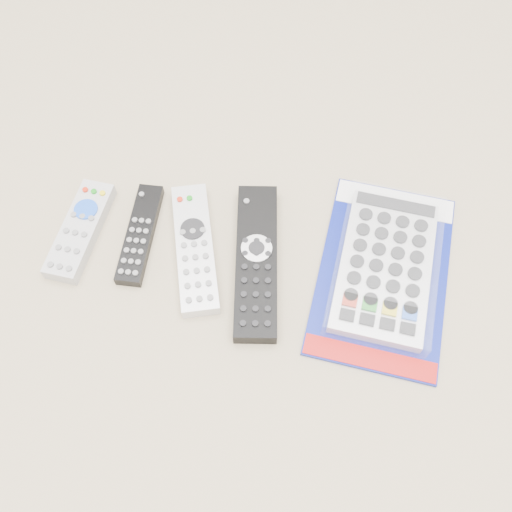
{
  "coord_description": "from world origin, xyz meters",
  "views": [
    {
      "loc": [
        0.04,
        -0.4,
        0.75
      ],
      "look_at": [
        0.02,
        0.0,
        0.01
      ],
      "focal_mm": 40.0,
      "sensor_mm": 36.0,
      "label": 1
    }
  ],
  "objects_px": {
    "remote_slim_black": "(140,234)",
    "jumbo_remote_packaged": "(385,266)",
    "remote_silver_dvd": "(195,248)",
    "remote_small_grey": "(80,230)",
    "remote_large_black": "(256,261)"
  },
  "relations": [
    {
      "from": "remote_small_grey",
      "to": "remote_silver_dvd",
      "type": "height_order",
      "value": "remote_small_grey"
    },
    {
      "from": "jumbo_remote_packaged",
      "to": "remote_slim_black",
      "type": "bearing_deg",
      "value": -175.04
    },
    {
      "from": "remote_small_grey",
      "to": "remote_large_black",
      "type": "height_order",
      "value": "remote_large_black"
    },
    {
      "from": "remote_small_grey",
      "to": "remote_slim_black",
      "type": "distance_m",
      "value": 0.09
    },
    {
      "from": "remote_small_grey",
      "to": "jumbo_remote_packaged",
      "type": "height_order",
      "value": "jumbo_remote_packaged"
    },
    {
      "from": "remote_large_black",
      "to": "jumbo_remote_packaged",
      "type": "xyz_separation_m",
      "value": [
        0.19,
        -0.0,
        0.01
      ]
    },
    {
      "from": "remote_small_grey",
      "to": "remote_slim_black",
      "type": "height_order",
      "value": "remote_small_grey"
    },
    {
      "from": "jumbo_remote_packaged",
      "to": "remote_silver_dvd",
      "type": "bearing_deg",
      "value": -172.65
    },
    {
      "from": "remote_large_black",
      "to": "jumbo_remote_packaged",
      "type": "distance_m",
      "value": 0.19
    },
    {
      "from": "remote_silver_dvd",
      "to": "remote_large_black",
      "type": "relative_size",
      "value": 0.87
    },
    {
      "from": "remote_slim_black",
      "to": "remote_silver_dvd",
      "type": "height_order",
      "value": "remote_silver_dvd"
    },
    {
      "from": "remote_large_black",
      "to": "jumbo_remote_packaged",
      "type": "bearing_deg",
      "value": -2.22
    },
    {
      "from": "remote_small_grey",
      "to": "remote_silver_dvd",
      "type": "xyz_separation_m",
      "value": [
        0.18,
        -0.02,
        -0.0
      ]
    },
    {
      "from": "remote_small_grey",
      "to": "remote_large_black",
      "type": "xyz_separation_m",
      "value": [
        0.27,
        -0.04,
        0.0
      ]
    },
    {
      "from": "remote_slim_black",
      "to": "jumbo_remote_packaged",
      "type": "xyz_separation_m",
      "value": [
        0.37,
        -0.04,
        0.01
      ]
    }
  ]
}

